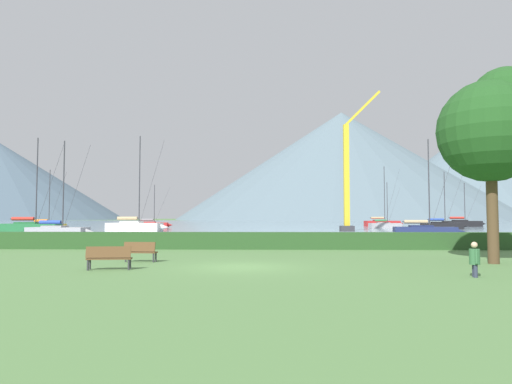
{
  "coord_description": "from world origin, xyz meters",
  "views": [
    {
      "loc": [
        1.12,
        -19.66,
        2.13
      ],
      "look_at": [
        -0.71,
        48.09,
        5.81
      ],
      "focal_mm": 32.28,
      "sensor_mm": 36.0,
      "label": 1
    }
  ],
  "objects_px": {
    "sailboat_slip_6": "(426,230)",
    "sailboat_slip_12": "(383,223)",
    "park_tree": "(493,125)",
    "sailboat_slip_4": "(152,225)",
    "sailboat_slip_0": "(135,226)",
    "sailboat_slip_9": "(59,231)",
    "sailboat_slip_3": "(442,225)",
    "park_bench_under_tree": "(140,251)",
    "sailboat_slip_11": "(463,223)",
    "person_seated_viewer": "(475,258)",
    "sailboat_slip_1": "(385,225)",
    "dock_crane": "(348,183)",
    "sailboat_slip_2": "(46,226)",
    "sailboat_slip_5": "(32,227)",
    "park_bench_near_path": "(109,257)"
  },
  "relations": [
    {
      "from": "sailboat_slip_6",
      "to": "sailboat_slip_12",
      "type": "relative_size",
      "value": 0.78
    },
    {
      "from": "park_tree",
      "to": "sailboat_slip_4",
      "type": "bearing_deg",
      "value": 115.84
    },
    {
      "from": "sailboat_slip_0",
      "to": "sailboat_slip_9",
      "type": "bearing_deg",
      "value": -93.89
    },
    {
      "from": "sailboat_slip_0",
      "to": "sailboat_slip_3",
      "type": "xyz_separation_m",
      "value": [
        50.25,
        14.74,
        -0.13
      ]
    },
    {
      "from": "sailboat_slip_12",
      "to": "park_bench_under_tree",
      "type": "distance_m",
      "value": 91.15
    },
    {
      "from": "sailboat_slip_3",
      "to": "sailboat_slip_12",
      "type": "height_order",
      "value": "sailboat_slip_12"
    },
    {
      "from": "sailboat_slip_6",
      "to": "sailboat_slip_11",
      "type": "distance_m",
      "value": 57.66
    },
    {
      "from": "sailboat_slip_3",
      "to": "park_tree",
      "type": "relative_size",
      "value": 1.11
    },
    {
      "from": "sailboat_slip_3",
      "to": "person_seated_viewer",
      "type": "relative_size",
      "value": 8.1
    },
    {
      "from": "sailboat_slip_1",
      "to": "park_tree",
      "type": "xyz_separation_m",
      "value": [
        -12.03,
        -67.61,
        5.82
      ]
    },
    {
      "from": "sailboat_slip_12",
      "to": "park_bench_under_tree",
      "type": "height_order",
      "value": "sailboat_slip_12"
    },
    {
      "from": "person_seated_viewer",
      "to": "dock_crane",
      "type": "height_order",
      "value": "dock_crane"
    },
    {
      "from": "sailboat_slip_2",
      "to": "dock_crane",
      "type": "relative_size",
      "value": 0.47
    },
    {
      "from": "sailboat_slip_4",
      "to": "park_bench_under_tree",
      "type": "height_order",
      "value": "sailboat_slip_4"
    },
    {
      "from": "park_tree",
      "to": "sailboat_slip_0",
      "type": "bearing_deg",
      "value": 123.21
    },
    {
      "from": "sailboat_slip_3",
      "to": "sailboat_slip_2",
      "type": "bearing_deg",
      "value": -172.5
    },
    {
      "from": "sailboat_slip_5",
      "to": "dock_crane",
      "type": "relative_size",
      "value": 0.6
    },
    {
      "from": "park_bench_under_tree",
      "to": "dock_crane",
      "type": "relative_size",
      "value": 0.07
    },
    {
      "from": "sailboat_slip_11",
      "to": "park_bench_near_path",
      "type": "bearing_deg",
      "value": -119.01
    },
    {
      "from": "sailboat_slip_2",
      "to": "park_tree",
      "type": "xyz_separation_m",
      "value": [
        47.37,
        -54.23,
        5.78
      ]
    },
    {
      "from": "sailboat_slip_5",
      "to": "park_tree",
      "type": "bearing_deg",
      "value": -45.1
    },
    {
      "from": "sailboat_slip_1",
      "to": "park_bench_near_path",
      "type": "bearing_deg",
      "value": -118.11
    },
    {
      "from": "sailboat_slip_0",
      "to": "park_bench_near_path",
      "type": "xyz_separation_m",
      "value": [
        13.16,
        -48.8,
        -0.25
      ]
    },
    {
      "from": "sailboat_slip_2",
      "to": "sailboat_slip_12",
      "type": "distance_m",
      "value": 70.59
    },
    {
      "from": "sailboat_slip_1",
      "to": "sailboat_slip_5",
      "type": "bearing_deg",
      "value": -158.98
    },
    {
      "from": "sailboat_slip_9",
      "to": "sailboat_slip_2",
      "type": "bearing_deg",
      "value": 124.03
    },
    {
      "from": "park_tree",
      "to": "sailboat_slip_11",
      "type": "bearing_deg",
      "value": 68.27
    },
    {
      "from": "sailboat_slip_11",
      "to": "person_seated_viewer",
      "type": "distance_m",
      "value": 93.57
    },
    {
      "from": "sailboat_slip_4",
      "to": "sailboat_slip_12",
      "type": "relative_size",
      "value": 0.61
    },
    {
      "from": "sailboat_slip_3",
      "to": "dock_crane",
      "type": "xyz_separation_m",
      "value": [
        -18.63,
        -12.12,
        6.68
      ]
    },
    {
      "from": "park_bench_under_tree",
      "to": "dock_crane",
      "type": "distance_m",
      "value": 51.88
    },
    {
      "from": "sailboat_slip_1",
      "to": "sailboat_slip_2",
      "type": "distance_m",
      "value": 60.89
    },
    {
      "from": "sailboat_slip_11",
      "to": "park_bench_under_tree",
      "type": "relative_size",
      "value": 6.22
    },
    {
      "from": "sailboat_slip_5",
      "to": "person_seated_viewer",
      "type": "height_order",
      "value": "sailboat_slip_5"
    },
    {
      "from": "sailboat_slip_9",
      "to": "sailboat_slip_11",
      "type": "distance_m",
      "value": 84.87
    },
    {
      "from": "sailboat_slip_6",
      "to": "park_tree",
      "type": "bearing_deg",
      "value": -95.97
    },
    {
      "from": "park_tree",
      "to": "sailboat_slip_5",
      "type": "bearing_deg",
      "value": 136.68
    },
    {
      "from": "sailboat_slip_4",
      "to": "park_bench_under_tree",
      "type": "distance_m",
      "value": 71.01
    },
    {
      "from": "park_bench_under_tree",
      "to": "person_seated_viewer",
      "type": "height_order",
      "value": "person_seated_viewer"
    },
    {
      "from": "park_tree",
      "to": "sailboat_slip_2",
      "type": "bearing_deg",
      "value": 131.14
    },
    {
      "from": "sailboat_slip_1",
      "to": "sailboat_slip_12",
      "type": "height_order",
      "value": "sailboat_slip_12"
    },
    {
      "from": "sailboat_slip_5",
      "to": "park_bench_under_tree",
      "type": "height_order",
      "value": "sailboat_slip_5"
    },
    {
      "from": "sailboat_slip_9",
      "to": "person_seated_viewer",
      "type": "relative_size",
      "value": 8.36
    },
    {
      "from": "person_seated_viewer",
      "to": "sailboat_slip_5",
      "type": "bearing_deg",
      "value": 140.93
    },
    {
      "from": "sailboat_slip_2",
      "to": "sailboat_slip_9",
      "type": "relative_size",
      "value": 0.96
    },
    {
      "from": "sailboat_slip_4",
      "to": "sailboat_slip_6",
      "type": "relative_size",
      "value": 0.79
    },
    {
      "from": "sailboat_slip_9",
      "to": "park_tree",
      "type": "relative_size",
      "value": 1.15
    },
    {
      "from": "sailboat_slip_5",
      "to": "sailboat_slip_9",
      "type": "xyz_separation_m",
      "value": [
        9.23,
        -11.98,
        -0.13
      ]
    },
    {
      "from": "sailboat_slip_1",
      "to": "park_bench_near_path",
      "type": "height_order",
      "value": "sailboat_slip_1"
    },
    {
      "from": "sailboat_slip_4",
      "to": "sailboat_slip_1",
      "type": "bearing_deg",
      "value": -7.8
    }
  ]
}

